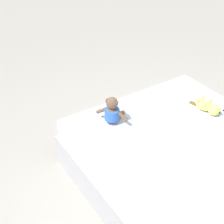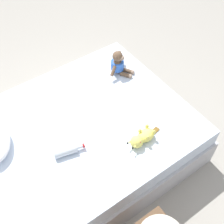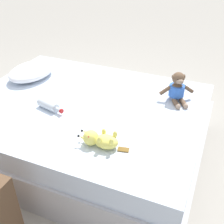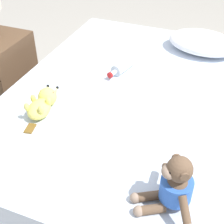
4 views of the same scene
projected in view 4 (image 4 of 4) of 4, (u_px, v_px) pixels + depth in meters
The scene contains 6 objects.
ground_plane at pixel (136, 153), 2.12m from camera, with size 16.00×16.00×0.00m, color #9E998E.
bed at pixel (138, 126), 1.98m from camera, with size 1.48×1.89×0.47m.
pillow at pixel (203, 42), 2.21m from camera, with size 0.51×0.39×0.13m.
plush_monkey at pixel (174, 186), 1.19m from camera, with size 0.25×0.26×0.24m.
plush_yellow_creature at pixel (43, 103), 1.68m from camera, with size 0.12×0.33×0.10m.
glass_bottle at pixel (123, 66), 2.02m from camera, with size 0.11×0.24×0.07m.
Camera 4 is at (0.41, -1.47, 1.51)m, focal length 52.53 mm.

